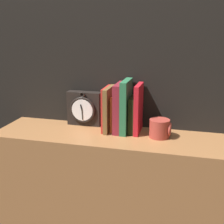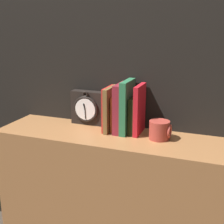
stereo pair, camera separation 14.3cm
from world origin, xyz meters
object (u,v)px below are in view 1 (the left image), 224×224
Objects in this scene: book_slot2_orange at (115,113)px; book_slot4_green at (126,106)px; book_slot6_red at (138,109)px; mug at (160,128)px; book_slot1_brown at (109,109)px; book_slot3_maroon at (119,108)px; book_slot0_red at (106,109)px; book_slot5_black at (133,114)px; clock at (84,109)px.

book_slot4_green is (0.06, -0.02, 0.04)m from book_slot2_orange.
book_slot4_green is at bearing -174.74° from book_slot6_red.
book_slot1_brown is at bearing 171.55° from mug.
book_slot0_red is at bearing 176.32° from book_slot3_maroon.
book_slot5_black is at bearing 4.98° from book_slot1_brown.
book_slot2_orange is 0.24m from mug.
book_slot0_red is at bearing 176.80° from book_slot4_green.
book_slot5_black is (0.13, 0.00, -0.02)m from book_slot0_red.
book_slot6_red is at bearing 2.57° from book_slot1_brown.
book_slot4_green is 1.08× the size of book_slot6_red.
book_slot0_red is 1.25× the size of book_slot2_orange.
book_slot3_maroon is (0.05, 0.00, 0.01)m from book_slot1_brown.
book_slot1_brown reaches higher than book_slot0_red.
clock is 0.77× the size of book_slot6_red.
book_slot1_brown is 2.17× the size of mug.
book_slot3_maroon is (0.07, -0.00, 0.01)m from book_slot0_red.
book_slot3_maroon is at bearing -27.98° from book_slot2_orange.
book_slot0_red is at bearing -178.43° from book_slot5_black.
book_slot4_green is (0.03, -0.00, 0.01)m from book_slot3_maroon.
clock is at bearing 161.87° from book_slot1_brown.
book_slot6_red is at bearing 5.26° from book_slot4_green.
clock is 0.41m from mug.
book_slot3_maroon is at bearing 2.55° from book_slot1_brown.
book_slot6_red is at bearing -0.07° from book_slot0_red.
book_slot0_red is at bearing 179.93° from book_slot6_red.
book_slot4_green is 2.55× the size of mug.
clock is 0.17m from book_slot2_orange.
book_slot4_green is at bearing -3.20° from book_slot0_red.
book_slot0_red is 0.02m from book_slot1_brown.
book_slot4_green reaches higher than book_slot1_brown.
book_slot0_red is at bearing 170.68° from mug.
clock is 1.82× the size of mug.
book_slot1_brown reaches higher than book_slot5_black.
mug is at bearing -9.32° from book_slot0_red.
book_slot2_orange is at bearing 152.02° from book_slot3_maroon.
book_slot5_black is (0.26, -0.04, 0.00)m from clock.
book_slot4_green is (0.10, -0.01, 0.02)m from book_slot0_red.
book_slot3_maroon is 0.93× the size of book_slot4_green.
book_slot1_brown is at bearing -177.45° from book_slot3_maroon.
book_slot1_brown is 1.25× the size of book_slot2_orange.
book_slot1_brown is 0.12m from book_slot5_black.
book_slot5_black is at bearing -4.04° from book_slot2_orange.
clock is at bearing 167.00° from book_slot3_maroon.
book_slot2_orange is at bearing 36.15° from book_slot1_brown.
book_slot4_green is at bearing -164.59° from book_slot5_black.
book_slot6_red is at bearing -8.70° from book_slot5_black.
clock is 1.05× the size of book_slot2_orange.
mug is at bearing -21.79° from book_slot6_red.
book_slot1_brown reaches higher than book_slot2_orange.
book_slot1_brown is (0.02, -0.01, 0.00)m from book_slot0_red.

